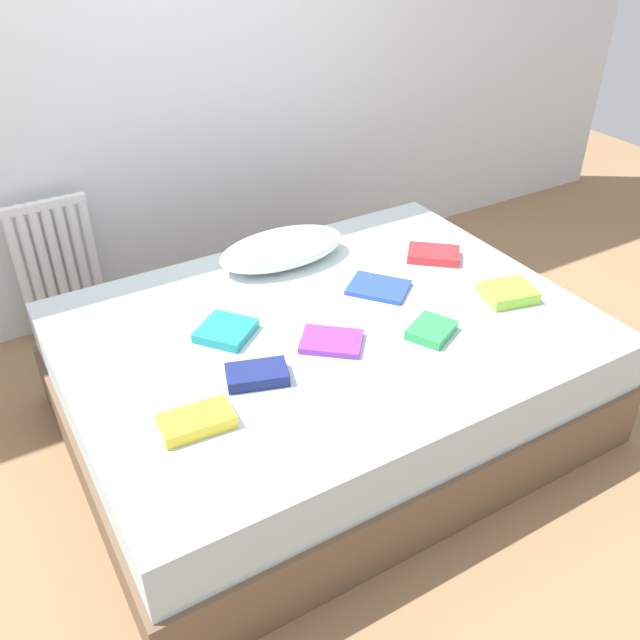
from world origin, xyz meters
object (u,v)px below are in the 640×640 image
object	(u,v)px
radiator	(57,259)
textbook_lime	(508,293)
textbook_yellow	(196,421)
textbook_red	(434,254)
pillow	(282,249)
textbook_blue	(379,288)
textbook_teal	(226,331)
textbook_navy	(257,375)
textbook_purple	(331,341)
textbook_green	(431,330)
bed	(326,373)

from	to	relation	value
radiator	textbook_lime	xyz separation A→B (m)	(1.49, -1.43, 0.10)
textbook_yellow	textbook_red	bearing A→B (deg)	24.16
pillow	textbook_blue	world-z (taller)	pillow
radiator	textbook_teal	distance (m)	1.16
textbook_teal	textbook_yellow	size ratio (longest dim) A/B	0.82
textbook_navy	textbook_purple	distance (m)	0.33
radiator	textbook_yellow	world-z (taller)	radiator
pillow	textbook_purple	distance (m)	0.66
radiator	textbook_lime	bearing A→B (deg)	-43.72
textbook_lime	textbook_green	bearing A→B (deg)	-160.70
radiator	pillow	xyz separation A→B (m)	(0.84, -0.69, 0.14)
textbook_purple	textbook_green	bearing A→B (deg)	19.17
textbook_yellow	textbook_lime	bearing A→B (deg)	6.89
textbook_lime	textbook_navy	distance (m)	1.11
textbook_blue	textbook_lime	bearing A→B (deg)	13.44
textbook_green	textbook_blue	bearing A→B (deg)	61.08
pillow	textbook_green	bearing A→B (deg)	-74.41
textbook_red	textbook_teal	bearing A→B (deg)	-135.17
textbook_navy	textbook_yellow	size ratio (longest dim) A/B	0.91
textbook_yellow	pillow	bearing A→B (deg)	51.66
textbook_green	textbook_blue	distance (m)	0.37
textbook_red	textbook_teal	distance (m)	1.05
bed	textbook_red	distance (m)	0.75
textbook_purple	textbook_yellow	world-z (taller)	textbook_yellow
textbook_red	pillow	bearing A→B (deg)	-167.28
textbook_purple	textbook_yellow	size ratio (longest dim) A/B	0.96
textbook_navy	textbook_purple	size ratio (longest dim) A/B	0.94
bed	textbook_blue	bearing A→B (deg)	17.23
textbook_lime	textbook_teal	world-z (taller)	textbook_lime
textbook_green	textbook_blue	xyz separation A→B (m)	(0.01, 0.37, -0.01)
textbook_red	textbook_blue	bearing A→B (deg)	-124.42
textbook_purple	textbook_teal	world-z (taller)	textbook_teal
bed	textbook_green	size ratio (longest dim) A/B	11.55
radiator	textbook_green	xyz separation A→B (m)	(1.06, -1.47, 0.10)
textbook_blue	bed	bearing A→B (deg)	-111.55
textbook_red	radiator	bearing A→B (deg)	-174.25
bed	textbook_purple	bearing A→B (deg)	-114.15
textbook_green	textbook_teal	size ratio (longest dim) A/B	0.91
textbook_blue	textbook_yellow	bearing A→B (deg)	-106.58
pillow	textbook_lime	distance (m)	0.98
bed	textbook_teal	bearing A→B (deg)	162.38
bed	textbook_green	world-z (taller)	textbook_green
pillow	textbook_navy	xyz separation A→B (m)	(-0.47, -0.69, -0.04)
textbook_red	bed	bearing A→B (deg)	-123.35
textbook_green	textbook_purple	bearing A→B (deg)	132.27
radiator	bed	bearing A→B (deg)	-57.44
textbook_navy	textbook_red	distance (m)	1.13
pillow	textbook_purple	bearing A→B (deg)	-102.15
bed	textbook_green	xyz separation A→B (m)	(0.30, -0.27, 0.27)
textbook_teal	textbook_red	bearing A→B (deg)	55.95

